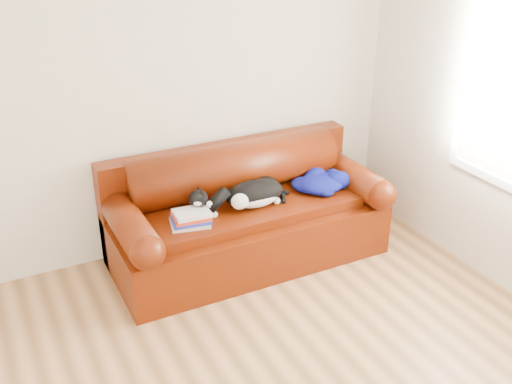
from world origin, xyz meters
The scene contains 6 objects.
room_shell centered at (0.12, 0.02, 1.67)m, with size 4.52×4.02×2.61m.
sofa_base centered at (0.75, 1.49, 0.24)m, with size 2.10×0.90×0.50m.
sofa_back centered at (0.75, 1.74, 0.54)m, with size 2.10×1.01×0.88m.
book_stack centered at (0.23, 1.35, 0.55)m, with size 0.31×0.26×0.10m.
cat centered at (0.77, 1.41, 0.59)m, with size 0.68×0.39×0.24m.
blanket centered at (1.37, 1.43, 0.56)m, with size 0.50×0.40×0.14m.
Camera 1 is at (-1.04, -2.18, 2.56)m, focal length 42.00 mm.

